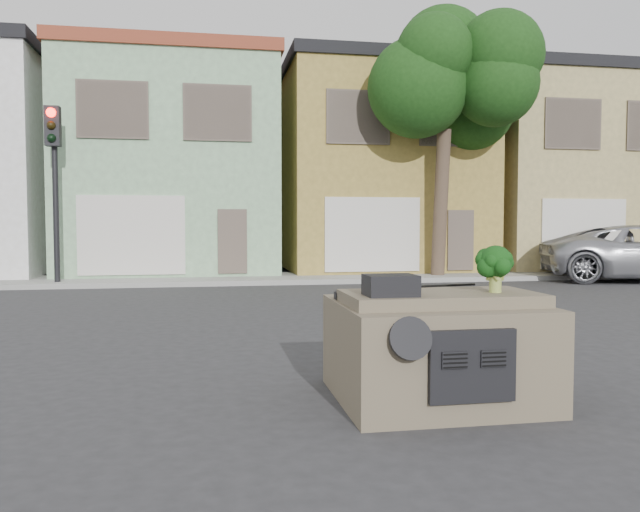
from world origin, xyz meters
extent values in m
plane|color=#303033|center=(0.00, 0.00, 0.00)|extent=(120.00, 120.00, 0.00)
cube|color=gray|center=(0.00, 10.50, 0.07)|extent=(40.00, 3.00, 0.15)
cube|color=#8CB68A|center=(-3.50, 14.50, 3.77)|extent=(7.20, 8.20, 7.55)
cube|color=olive|center=(4.00, 14.50, 3.77)|extent=(7.20, 8.20, 7.55)
cube|color=tan|center=(11.50, 14.50, 3.77)|extent=(7.20, 8.20, 7.55)
cube|color=black|center=(-6.50, 9.50, 2.55)|extent=(0.40, 0.40, 5.10)
cube|color=#183E12|center=(5.00, 9.80, 4.25)|extent=(4.40, 4.00, 8.50)
cube|color=brown|center=(0.00, -3.00, 0.56)|extent=(2.00, 1.80, 1.12)
cube|color=black|center=(-0.58, -3.35, 1.22)|extent=(0.48, 0.38, 0.20)
cube|color=black|center=(0.28, -2.62, 1.13)|extent=(0.69, 0.15, 0.02)
cube|color=black|center=(0.53, -3.26, 1.36)|extent=(0.55, 0.55, 0.48)
camera|label=1|loc=(-2.28, -9.03, 1.81)|focal=35.00mm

